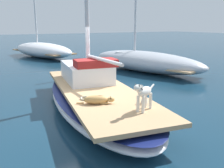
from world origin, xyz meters
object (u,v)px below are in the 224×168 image
Objects in this scene: dog_tan at (97,100)px; moored_boat_far_astern at (42,50)px; sailboat_main at (96,98)px; dog_white at (144,93)px; deck_winch at (144,99)px; moored_boat_starboard_side at (145,61)px; coiled_rope at (86,98)px.

dog_tan is 0.12× the size of moored_boat_far_astern.
sailboat_main is 8.62× the size of dog_white.
dog_tan is 1.18m from deck_winch.
moored_boat_starboard_side reaches higher than deck_winch.
sailboat_main is 23.29× the size of coiled_rope.
dog_white is 2.70× the size of coiled_rope.
moored_boat_far_astern is (1.70, 13.28, 0.26)m from sailboat_main.
dog_tan is (-0.69, 0.97, -0.32)m from dog_white.
sailboat_main is 13.39m from moored_boat_far_astern.
deck_winch is at bearing -26.79° from dog_tan.
deck_winch is 15.24m from moored_boat_far_astern.
dog_tan is at bearing -99.06° from moored_boat_far_astern.
moored_boat_starboard_side is at bearing 42.22° from coiled_rope.
dog_white is 0.65m from deck_winch.
dog_tan is at bearing -134.86° from moored_boat_starboard_side.
coiled_rope is at bearing 99.40° from dog_tan.
moored_boat_starboard_side reaches higher than sailboat_main.
moored_boat_far_astern is at bearing 85.15° from deck_winch.
moored_boat_far_astern is (2.42, 14.17, -0.09)m from coiled_rope.
deck_winch is 0.03× the size of moored_boat_starboard_side.
moored_boat_starboard_side is at bearing 53.08° from dog_white.
coiled_rope is at bearing 137.89° from deck_winch.
dog_tan is 2.78× the size of coiled_rope.
dog_tan is at bearing -80.60° from coiled_rope.
dog_white is 0.97× the size of dog_tan.
sailboat_main is at bearing 91.40° from dog_white.
coiled_rope is (-0.08, 0.49, -0.08)m from dog_tan.
dog_tan reaches higher than sailboat_main.
moored_boat_starboard_side is (5.89, 5.34, -0.11)m from coiled_rope.
deck_winch is (1.05, -0.53, -0.01)m from dog_tan.
sailboat_main is 1.58m from dog_tan.
moored_boat_starboard_side is at bearing 53.23° from deck_winch.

